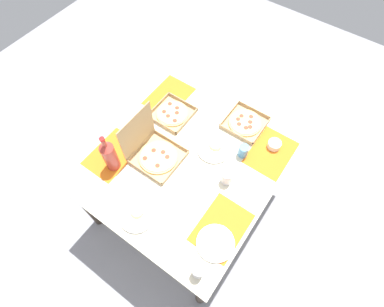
{
  "coord_description": "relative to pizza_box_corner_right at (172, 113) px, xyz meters",
  "views": [
    {
      "loc": [
        -0.84,
        -0.59,
        2.53
      ],
      "look_at": [
        0.0,
        0.0,
        0.77
      ],
      "focal_mm": 28.11,
      "sensor_mm": 36.0,
      "label": 1
    }
  ],
  "objects": [
    {
      "name": "plate_far_left",
      "position": [
        -0.08,
        -0.41,
        -0.0
      ],
      "size": [
        0.23,
        0.23,
        0.03
      ],
      "color": "white",
      "rests_on": "dining_table"
    },
    {
      "name": "placemat_far_left",
      "position": [
        -0.5,
        0.13,
        -0.01
      ],
      "size": [
        0.36,
        0.26,
        0.0
      ],
      "primitive_type": "cube",
      "color": "orange",
      "rests_on": "dining_table"
    },
    {
      "name": "plate_near_right",
      "position": [
        -0.74,
        -0.29,
        -0.0
      ],
      "size": [
        0.21,
        0.21,
        0.03
      ],
      "color": "white",
      "rests_on": "dining_table"
    },
    {
      "name": "ground_plane",
      "position": [
        -0.19,
        -0.31,
        -0.78
      ],
      "size": [
        6.0,
        6.0,
        0.0
      ],
      "primitive_type": "plane",
      "color": "gray"
    },
    {
      "name": "pizza_box_center",
      "position": [
        -0.35,
        -0.11,
        0.04
      ],
      "size": [
        0.3,
        0.3,
        0.34
      ],
      "color": "tan",
      "rests_on": "dining_table"
    },
    {
      "name": "placemat_near_right",
      "position": [
        0.13,
        -0.75,
        -0.01
      ],
      "size": [
        0.36,
        0.26,
        0.0
      ],
      "primitive_type": "cube",
      "color": "orange",
      "rests_on": "dining_table"
    },
    {
      "name": "pizza_box_corner_left",
      "position": [
        0.23,
        -0.48,
        0.0
      ],
      "size": [
        0.27,
        0.27,
        0.04
      ],
      "color": "tan",
      "rests_on": "dining_table"
    },
    {
      "name": "cup_clear_right",
      "position": [
        -0.23,
        -0.61,
        0.04
      ],
      "size": [
        0.07,
        0.07,
        0.1
      ],
      "primitive_type": "cylinder",
      "color": "silver",
      "rests_on": "dining_table"
    },
    {
      "name": "condiment_bowl",
      "position": [
        0.18,
        -0.74,
        0.01
      ],
      "size": [
        0.09,
        0.09,
        0.05
      ],
      "primitive_type": "cylinder",
      "color": "white",
      "rests_on": "dining_table"
    },
    {
      "name": "placemat_near_left",
      "position": [
        -0.5,
        -0.75,
        -0.01
      ],
      "size": [
        0.36,
        0.26,
        0.0
      ],
      "primitive_type": "cube",
      "color": "orange",
      "rests_on": "dining_table"
    },
    {
      "name": "cup_spare",
      "position": [
        -0.79,
        -0.77,
        0.04
      ],
      "size": [
        0.06,
        0.06,
        0.1
      ],
      "primitive_type": "cylinder",
      "color": "silver",
      "rests_on": "dining_table"
    },
    {
      "name": "dining_table",
      "position": [
        -0.19,
        -0.31,
        -0.11
      ],
      "size": [
        1.4,
        1.17,
        0.77
      ],
      "color": "#3F3328",
      "rests_on": "ground_plane"
    },
    {
      "name": "knife_by_far_left",
      "position": [
        -0.52,
        -0.51,
        -0.01
      ],
      "size": [
        0.19,
        0.12,
        0.0
      ],
      "primitive_type": "cube",
      "rotation": [
        0.0,
        0.0,
        5.76
      ],
      "color": "#B7B7BC",
      "rests_on": "dining_table"
    },
    {
      "name": "plate_middle",
      "position": [
        -0.61,
        -0.77,
        -0.0
      ],
      "size": [
        0.22,
        0.22,
        0.02
      ],
      "color": "white",
      "rests_on": "dining_table"
    },
    {
      "name": "cup_clear_left",
      "position": [
        0.0,
        -0.59,
        0.03
      ],
      "size": [
        0.07,
        0.07,
        0.09
      ],
      "primitive_type": "cylinder",
      "color": "teal",
      "rests_on": "dining_table"
    },
    {
      "name": "soda_bottle",
      "position": [
        -0.56,
        0.06,
        0.12
      ],
      "size": [
        0.09,
        0.09,
        0.32
      ],
      "color": "#B2382D",
      "rests_on": "dining_table"
    },
    {
      "name": "placemat_far_right",
      "position": [
        0.13,
        0.13,
        -0.01
      ],
      "size": [
        0.36,
        0.26,
        0.0
      ],
      "primitive_type": "cube",
      "color": "orange",
      "rests_on": "dining_table"
    },
    {
      "name": "pizza_box_corner_right",
      "position": [
        0.0,
        0.0,
        0.0
      ],
      "size": [
        0.27,
        0.27,
        0.04
      ],
      "color": "tan",
      "rests_on": "dining_table"
    },
    {
      "name": "knife_by_near_right",
      "position": [
        0.35,
        0.1,
        -0.01
      ],
      "size": [
        0.05,
        0.21,
        0.0
      ],
      "primitive_type": "cube",
      "rotation": [
        0.0,
        0.0,
        4.87
      ],
      "color": "#B7B7BC",
      "rests_on": "dining_table"
    }
  ]
}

